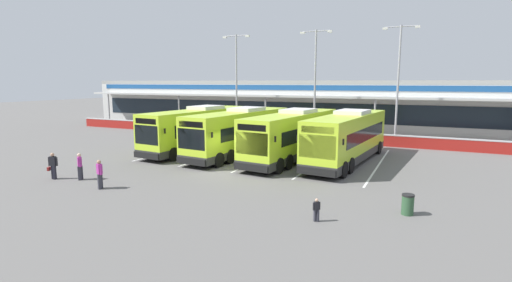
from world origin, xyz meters
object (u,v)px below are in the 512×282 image
(coach_bus_right_centre, at_px, (348,138))
(lamp_post_east, at_px, (398,77))
(coach_bus_centre, at_px, (293,136))
(pedestrian_with_handbag, at_px, (53,165))
(litter_bin, at_px, (408,204))
(coach_bus_leftmost, at_px, (200,130))
(lamp_post_centre, at_px, (315,77))
(coach_bus_left_centre, at_px, (240,133))
(pedestrian_child, at_px, (316,209))
(pedestrian_near_bin, at_px, (100,173))
(lamp_post_west, at_px, (236,78))
(pedestrian_in_dark_coat, at_px, (80,165))

(coach_bus_right_centre, relative_size, lamp_post_east, 1.12)
(coach_bus_centre, xyz_separation_m, pedestrian_with_handbag, (-11.15, -11.77, -0.93))
(coach_bus_right_centre, height_order, litter_bin, coach_bus_right_centre)
(coach_bus_leftmost, xyz_separation_m, lamp_post_centre, (6.95, 10.83, 4.50))
(litter_bin, bearing_deg, coach_bus_left_centre, 144.66)
(coach_bus_left_centre, bearing_deg, litter_bin, -35.34)
(coach_bus_right_centre, bearing_deg, pedestrian_child, -84.15)
(coach_bus_leftmost, xyz_separation_m, pedestrian_child, (13.83, -12.19, -1.24))
(pedestrian_child, distance_m, pedestrian_near_bin, 12.21)
(lamp_post_east, relative_size, litter_bin, 11.83)
(pedestrian_child, height_order, litter_bin, pedestrian_child)
(lamp_post_west, distance_m, lamp_post_east, 17.06)
(coach_bus_leftmost, height_order, litter_bin, coach_bus_leftmost)
(pedestrian_in_dark_coat, bearing_deg, litter_bin, 5.61)
(pedestrian_in_dark_coat, bearing_deg, coach_bus_centre, 49.51)
(coach_bus_right_centre, height_order, lamp_post_east, lamp_post_east)
(coach_bus_right_centre, relative_size, litter_bin, 13.27)
(pedestrian_child, distance_m, litter_bin, 4.27)
(pedestrian_child, bearing_deg, lamp_post_centre, 106.65)
(pedestrian_child, bearing_deg, coach_bus_right_centre, 95.85)
(coach_bus_leftmost, xyz_separation_m, pedestrian_with_handbag, (-2.60, -12.04, -0.93))
(coach_bus_left_centre, relative_size, pedestrian_in_dark_coat, 7.62)
(lamp_post_centre, xyz_separation_m, litter_bin, (10.32, -20.49, -5.82))
(coach_bus_leftmost, height_order, pedestrian_with_handbag, coach_bus_leftmost)
(coach_bus_centre, xyz_separation_m, pedestrian_child, (5.28, -11.92, -1.24))
(pedestrian_near_bin, relative_size, litter_bin, 1.74)
(lamp_post_west, bearing_deg, coach_bus_left_centre, -60.89)
(pedestrian_child, xyz_separation_m, lamp_post_centre, (-6.88, 23.02, 5.75))
(coach_bus_right_centre, height_order, pedestrian_with_handbag, coach_bus_right_centre)
(coach_bus_leftmost, distance_m, pedestrian_with_handbag, 12.35)
(pedestrian_with_handbag, relative_size, lamp_post_east, 0.15)
(pedestrian_in_dark_coat, xyz_separation_m, lamp_post_centre, (7.95, 22.29, 5.42))
(lamp_post_west, bearing_deg, lamp_post_centre, -0.40)
(coach_bus_left_centre, height_order, pedestrian_child, coach_bus_left_centre)
(pedestrian_in_dark_coat, height_order, lamp_post_east, lamp_post_east)
(pedestrian_near_bin, relative_size, lamp_post_east, 0.15)
(coach_bus_left_centre, distance_m, lamp_post_centre, 12.36)
(pedestrian_in_dark_coat, relative_size, pedestrian_child, 1.61)
(litter_bin, bearing_deg, pedestrian_with_handbag, -173.18)
(coach_bus_centre, relative_size, lamp_post_centre, 1.12)
(lamp_post_west, bearing_deg, coach_bus_leftmost, -78.86)
(coach_bus_centre, distance_m, coach_bus_right_centre, 4.05)
(pedestrian_in_dark_coat, bearing_deg, pedestrian_with_handbag, -159.94)
(pedestrian_in_dark_coat, height_order, pedestrian_child, pedestrian_in_dark_coat)
(pedestrian_with_handbag, xyz_separation_m, litter_bin, (19.87, 2.38, -0.39))
(pedestrian_in_dark_coat, bearing_deg, coach_bus_leftmost, 84.99)
(lamp_post_centre, bearing_deg, pedestrian_child, -73.35)
(pedestrian_near_bin, bearing_deg, coach_bus_right_centre, 49.43)
(lamp_post_west, height_order, lamp_post_centre, same)
(lamp_post_centre, bearing_deg, pedestrian_near_bin, -102.91)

